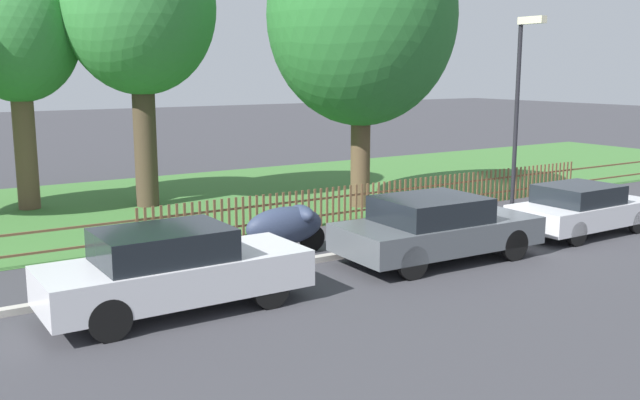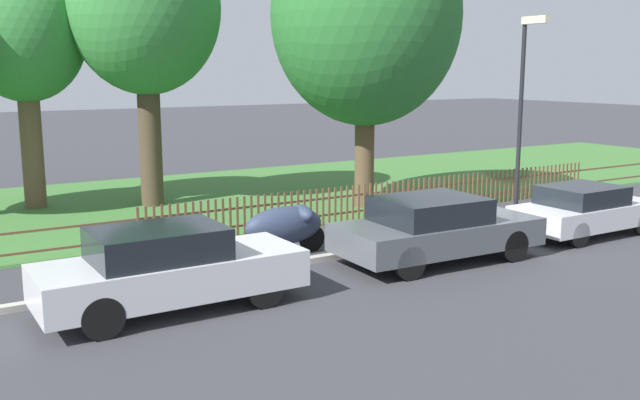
{
  "view_description": "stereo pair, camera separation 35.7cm",
  "coord_description": "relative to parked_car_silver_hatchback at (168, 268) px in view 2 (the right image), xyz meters",
  "views": [
    {
      "loc": [
        -12.12,
        -11.95,
        3.94
      ],
      "look_at": [
        -3.73,
        1.02,
        1.1
      ],
      "focal_mm": 40.0,
      "sensor_mm": 36.0,
      "label": 1
    },
    {
      "loc": [
        -11.82,
        -12.14,
        3.94
      ],
      "look_at": [
        -3.73,
        1.02,
        1.1
      ],
      "focal_mm": 40.0,
      "sensor_mm": 36.0,
      "label": 2
    }
  ],
  "objects": [
    {
      "name": "ground_plane",
      "position": [
        8.03,
        1.19,
        -0.72
      ],
      "size": [
        120.0,
        120.0,
        0.0
      ],
      "primitive_type": "plane",
      "color": "#38383D"
    },
    {
      "name": "tree_far_left",
      "position": [
        7.97,
        5.75,
        4.66
      ],
      "size": [
        5.32,
        5.32,
        8.47
      ],
      "color": "brown",
      "rests_on": "ground"
    },
    {
      "name": "kerb_stone",
      "position": [
        8.03,
        1.29,
        -0.66
      ],
      "size": [
        41.21,
        0.2,
        0.12
      ],
      "primitive_type": "cube",
      "color": "#B2ADA3",
      "rests_on": "ground"
    },
    {
      "name": "tree_behind_motorcycle",
      "position": [
        -0.21,
        10.59,
        4.16
      ],
      "size": [
        3.39,
        3.39,
        6.93
      ],
      "color": "brown",
      "rests_on": "ground"
    },
    {
      "name": "park_fence",
      "position": [
        8.03,
        4.12,
        -0.23
      ],
      "size": [
        41.21,
        0.05,
        0.98
      ],
      "color": "brown",
      "rests_on": "ground"
    },
    {
      "name": "parked_car_silver_hatchback",
      "position": [
        0.0,
        0.0,
        0.0
      ],
      "size": [
        4.36,
        1.66,
        1.42
      ],
      "rotation": [
        0.0,
        0.0,
        0.0
      ],
      "color": "silver",
      "rests_on": "ground"
    },
    {
      "name": "parked_car_navy_estate",
      "position": [
        10.39,
        -0.01,
        -0.1
      ],
      "size": [
        3.75,
        1.66,
        1.21
      ],
      "rotation": [
        0.0,
        0.0,
        0.01
      ],
      "color": "silver",
      "rests_on": "ground"
    },
    {
      "name": "tree_mid_park",
      "position": [
        2.79,
        9.17,
        4.87
      ],
      "size": [
        4.26,
        4.26,
        8.11
      ],
      "color": "#473828",
      "rests_on": "ground"
    },
    {
      "name": "grass_strip",
      "position": [
        8.03,
        9.37,
        -0.72
      ],
      "size": [
        41.21,
        10.53,
        0.01
      ],
      "primitive_type": "cube",
      "color": "#3D7033",
      "rests_on": "ground"
    },
    {
      "name": "covered_motorcycle",
      "position": [
        3.39,
        2.14,
        -0.08
      ],
      "size": [
        1.94,
        0.87,
        1.06
      ],
      "rotation": [
        0.0,
        0.0,
        -0.05
      ],
      "color": "black",
      "rests_on": "ground"
    },
    {
      "name": "street_lamp",
      "position": [
        10.18,
        1.87,
        2.61
      ],
      "size": [
        0.2,
        0.79,
        5.23
      ],
      "color": "black",
      "rests_on": "ground"
    },
    {
      "name": "parked_car_black_saloon",
      "position": [
        5.78,
        0.07,
        -0.02
      ],
      "size": [
        4.39,
        2.03,
        1.36
      ],
      "rotation": [
        0.0,
        0.0,
        -0.04
      ],
      "color": "#51565B",
      "rests_on": "ground"
    }
  ]
}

